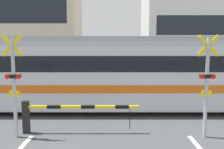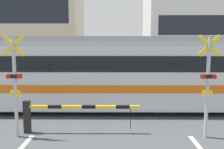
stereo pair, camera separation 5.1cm
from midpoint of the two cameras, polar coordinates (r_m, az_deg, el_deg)
rail_track_near at (r=10.97m, az=0.10°, el=-8.52°), size 50.00×0.10×0.08m
rail_track_far at (r=12.35m, az=0.16°, el=-6.72°), size 50.00×0.10×0.08m
commuter_train at (r=11.39m, az=-4.68°, el=0.85°), size 20.02×2.94×3.28m
crossing_barrier_near at (r=8.62m, az=-12.38°, el=-8.32°), size 3.88×0.20×1.10m
crossing_barrier_far at (r=14.84m, az=7.29°, el=-1.74°), size 3.88×0.20×1.10m
crossing_signal_left at (r=8.41m, az=-21.15°, el=-1.51°), size 0.68×0.15×3.27m
crossing_signal_right at (r=8.35m, az=21.20°, el=-1.57°), size 0.68×0.15×3.27m
pedestrian at (r=17.16m, az=-0.97°, el=0.61°), size 0.38×0.24×1.81m
building_left_of_street at (r=25.34m, az=-15.33°, el=11.86°), size 7.06×5.98×10.40m
building_right_of_street at (r=25.34m, az=16.94°, el=9.33°), size 7.92×5.98×8.22m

